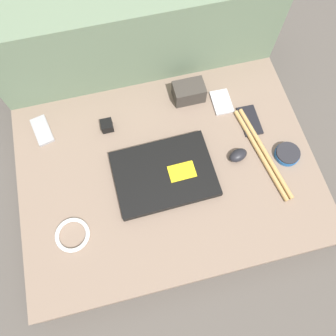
% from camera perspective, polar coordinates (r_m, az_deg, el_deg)
% --- Properties ---
extents(ground_plane, '(8.00, 8.00, 0.00)m').
position_cam_1_polar(ground_plane, '(1.25, 0.00, -2.40)').
color(ground_plane, '#4C4742').
extents(couch_seat, '(1.03, 0.75, 0.12)m').
position_cam_1_polar(couch_seat, '(1.20, 0.00, -1.44)').
color(couch_seat, '#7A6656').
rests_on(couch_seat, ground_plane).
extents(couch_backrest, '(1.03, 0.20, 0.44)m').
position_cam_1_polar(couch_backrest, '(1.31, -5.37, 20.55)').
color(couch_backrest, '#60755B').
rests_on(couch_backrest, ground_plane).
extents(laptop, '(0.34, 0.25, 0.03)m').
position_cam_1_polar(laptop, '(1.12, -0.65, -1.06)').
color(laptop, black).
rests_on(laptop, couch_seat).
extents(computer_mouse, '(0.08, 0.06, 0.03)m').
position_cam_1_polar(computer_mouse, '(1.17, 12.10, 2.18)').
color(computer_mouse, black).
rests_on(computer_mouse, couch_seat).
extents(speaker_puck, '(0.09, 0.09, 0.03)m').
position_cam_1_polar(speaker_puck, '(1.22, 20.08, 2.32)').
color(speaker_puck, '#1E569E').
rests_on(speaker_puck, couch_seat).
extents(phone_silver, '(0.08, 0.13, 0.01)m').
position_cam_1_polar(phone_silver, '(1.28, -21.06, 6.13)').
color(phone_silver, '#99999E').
rests_on(phone_silver, couch_seat).
extents(phone_black, '(0.07, 0.12, 0.01)m').
position_cam_1_polar(phone_black, '(1.26, 14.03, 8.00)').
color(phone_black, black).
rests_on(phone_black, couch_seat).
extents(phone_small, '(0.07, 0.11, 0.01)m').
position_cam_1_polar(phone_small, '(1.28, 9.32, 11.28)').
color(phone_small, '#B7B7BC').
rests_on(phone_small, couch_seat).
extents(camera_pouch, '(0.12, 0.08, 0.07)m').
position_cam_1_polar(camera_pouch, '(1.25, 3.65, 13.08)').
color(camera_pouch, '#38332D').
rests_on(camera_pouch, couch_seat).
extents(charger_brick, '(0.04, 0.04, 0.03)m').
position_cam_1_polar(charger_brick, '(1.22, -10.58, 7.27)').
color(charger_brick, black).
rests_on(charger_brick, couch_seat).
extents(cable_coil, '(0.11, 0.11, 0.01)m').
position_cam_1_polar(cable_coil, '(1.12, -16.32, -11.10)').
color(cable_coil, white).
rests_on(cable_coil, couch_seat).
extents(drumstick_pair, '(0.09, 0.37, 0.02)m').
position_cam_1_polar(drumstick_pair, '(1.20, 16.12, 2.56)').
color(drumstick_pair, tan).
rests_on(drumstick_pair, couch_seat).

